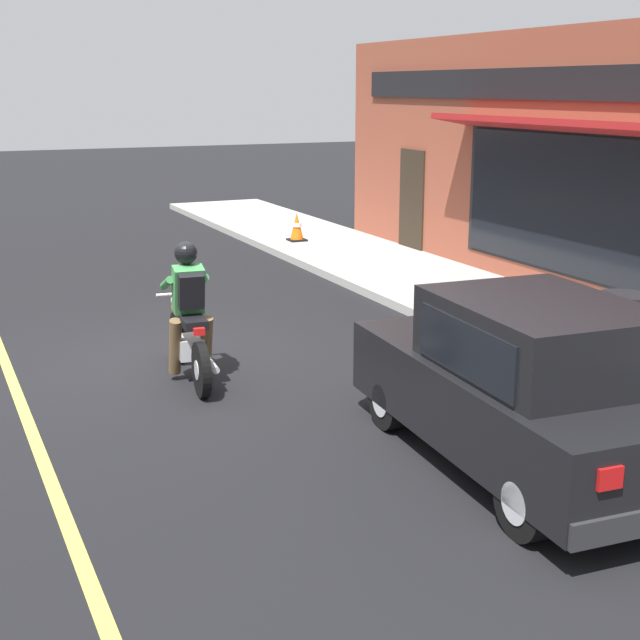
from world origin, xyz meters
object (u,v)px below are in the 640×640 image
Objects in this scene: motorcycle_with_rider at (188,322)px; car_hatchback at (525,386)px; trash_bin at (620,337)px; traffic_cone at (297,227)px.

car_hatchback is at bearing -61.60° from motorcycle_with_rider.
motorcycle_with_rider is 0.52× the size of car_hatchback.
motorcycle_with_rider reaches higher than car_hatchback.
motorcycle_with_rider is at bearing 149.85° from trash_bin.
car_hatchback is 11.51m from traffic_cone.
trash_bin is 1.63× the size of traffic_cone.
motorcycle_with_rider reaches higher than traffic_cone.
car_hatchback is 6.46× the size of traffic_cone.
trash_bin is (2.22, 1.22, -0.13)m from car_hatchback.
car_hatchback is 3.96× the size of trash_bin.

